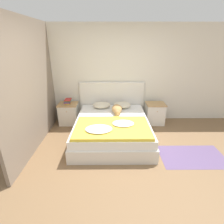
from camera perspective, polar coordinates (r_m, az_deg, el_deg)
name	(u,v)px	position (r m, az deg, el deg)	size (l,w,h in m)	color
ground_plane	(119,165)	(3.35, 2.41, -16.99)	(16.00, 16.00, 0.00)	brown
wall_back	(116,75)	(4.80, 1.45, 12.07)	(9.00, 0.06, 2.55)	silver
wall_side_left	(35,84)	(4.07, -23.76, 8.39)	(0.06, 3.10, 2.55)	gray
bed	(112,129)	(4.08, 0.02, -5.41)	(1.68, 2.02, 0.46)	silver
headboard	(112,101)	(4.90, -0.07, 3.76)	(1.76, 0.06, 1.10)	silver
nightstand_left	(69,114)	(4.88, -13.94, -0.51)	(0.50, 0.44, 0.57)	silver
nightstand_right	(155,113)	(4.89, 13.80, -0.43)	(0.50, 0.44, 0.57)	silver
pillow_left	(102,105)	(4.67, -3.41, 2.31)	(0.47, 0.39, 0.15)	beige
pillow_right	(122,105)	(4.67, 3.30, 2.33)	(0.47, 0.39, 0.15)	beige
quilt	(112,127)	(3.54, -0.11, -5.05)	(1.51, 1.00, 0.10)	yellow
dog	(117,109)	(4.34, 1.68, 0.90)	(0.25, 0.65, 0.18)	tan
book_stack	(68,101)	(4.77, -14.25, 3.42)	(0.18, 0.23, 0.12)	gold
rug	(192,156)	(3.89, 24.74, -13.02)	(1.26, 0.77, 0.00)	#604C75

